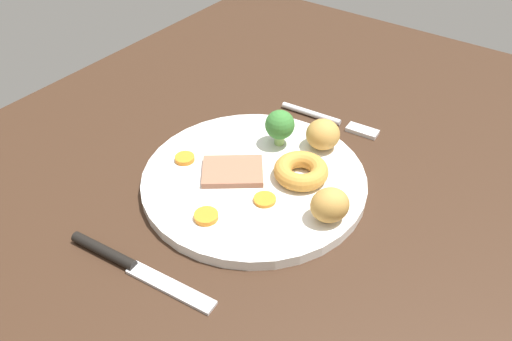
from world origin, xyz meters
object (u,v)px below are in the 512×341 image
at_px(roast_potato_left, 323,134).
at_px(fork, 332,120).
at_px(carrot_coin_front, 204,215).
at_px(broccoli_floret, 280,125).
at_px(dinner_plate, 256,181).
at_px(carrot_coin_side, 265,199).
at_px(meat_slice_main, 233,171).
at_px(roast_potato_right, 330,205).
at_px(yorkshire_pudding, 301,171).
at_px(knife, 127,264).
at_px(carrot_coin_back, 185,158).

bearing_deg(roast_potato_left, fork, -160.80).
height_order(carrot_coin_front, broccoli_floret, broccoli_floret).
bearing_deg(dinner_plate, carrot_coin_side, 48.76).
distance_m(meat_slice_main, roast_potato_right, 0.14).
height_order(broccoli_floret, fork, broccoli_floret).
height_order(roast_potato_left, carrot_coin_side, roast_potato_left).
height_order(yorkshire_pudding, roast_potato_right, roast_potato_right).
distance_m(fork, knife, 0.37).
distance_m(yorkshire_pudding, knife, 0.23).
bearing_deg(yorkshire_pudding, carrot_coin_front, -22.91).
height_order(roast_potato_left, carrot_coin_back, roast_potato_left).
xyz_separation_m(meat_slice_main, broccoli_floret, (-0.09, 0.01, 0.03)).
distance_m(meat_slice_main, carrot_coin_front, 0.08).
height_order(meat_slice_main, roast_potato_right, roast_potato_right).
bearing_deg(carrot_coin_side, carrot_coin_front, -32.87).
distance_m(yorkshire_pudding, carrot_coin_back, 0.15).
bearing_deg(knife, roast_potato_left, 71.19).
distance_m(meat_slice_main, fork, 0.20).
bearing_deg(carrot_coin_side, fork, -172.88).
bearing_deg(knife, carrot_coin_front, 68.26).
bearing_deg(dinner_plate, roast_potato_right, 83.93).
relative_size(yorkshire_pudding, fork, 0.44).
xyz_separation_m(yorkshire_pudding, carrot_coin_front, (0.12, -0.05, -0.01)).
bearing_deg(dinner_plate, fork, 177.42).
height_order(dinner_plate, broccoli_floret, broccoli_floret).
xyz_separation_m(roast_potato_right, carrot_coin_side, (0.02, -0.08, -0.02)).
relative_size(yorkshire_pudding, carrot_coin_front, 2.44).
relative_size(carrot_coin_side, broccoli_floret, 0.53).
distance_m(carrot_coin_back, fork, 0.23).
bearing_deg(carrot_coin_side, broccoli_floret, -154.72).
distance_m(roast_potato_left, carrot_coin_front, 0.20).
relative_size(carrot_coin_back, fork, 0.17).
bearing_deg(knife, broccoli_floret, 80.54).
bearing_deg(yorkshire_pudding, fork, -165.67).
xyz_separation_m(dinner_plate, knife, (0.19, -0.03, -0.00)).
bearing_deg(broccoli_floret, fork, 167.33).
relative_size(yorkshire_pudding, broccoli_floret, 1.35).
bearing_deg(roast_potato_right, knife, -39.29).
height_order(yorkshire_pudding, knife, yorkshire_pudding).
xyz_separation_m(carrot_coin_side, broccoli_floret, (-0.11, -0.05, 0.03)).
relative_size(yorkshire_pudding, knife, 0.37).
xyz_separation_m(broccoli_floret, fork, (-0.10, 0.02, -0.04)).
bearing_deg(carrot_coin_side, knife, -23.44).
relative_size(yorkshire_pudding, carrot_coin_back, 2.67).
distance_m(broccoli_floret, fork, 0.11).
xyz_separation_m(carrot_coin_back, broccoli_floret, (-0.10, 0.08, 0.03)).
bearing_deg(yorkshire_pudding, knife, -20.12).
bearing_deg(dinner_plate, yorkshire_pudding, 123.90).
bearing_deg(broccoli_floret, meat_slice_main, -7.67).
xyz_separation_m(meat_slice_main, carrot_coin_back, (0.01, -0.07, -0.00)).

